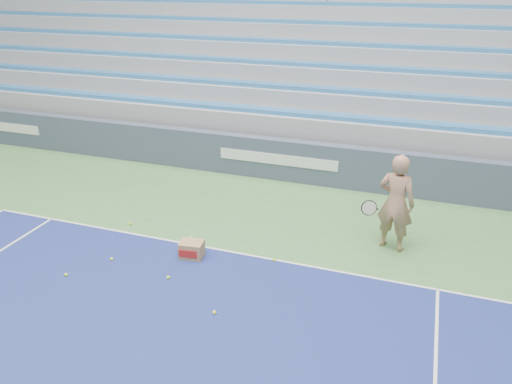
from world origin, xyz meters
TOP-DOWN VIEW (x-y plane):
  - sponsor_barrier at (0.00, 15.88)m, footprint 30.00×0.32m
  - bleachers at (0.00, 21.60)m, footprint 31.00×9.15m
  - tennis_player at (3.19, 13.13)m, footprint 1.02×0.94m
  - ball_box at (-0.42, 11.46)m, footprint 0.49×0.40m
  - tennis_ball_0 at (-2.29, 12.24)m, footprint 0.07×0.07m
  - tennis_ball_1 at (-1.82, 10.84)m, footprint 0.07×0.07m
  - tennis_ball_2 at (-2.29, 10.10)m, footprint 0.07×0.07m
  - tennis_ball_3 at (1.14, 11.84)m, footprint 0.07×0.07m
  - tennis_ball_4 at (-0.74, 12.10)m, footprint 0.07×0.07m
  - tennis_ball_5 at (0.71, 9.98)m, footprint 0.07×0.07m
  - tennis_ball_6 at (-0.49, 10.64)m, footprint 0.07×0.07m

SIDE VIEW (x-z plane):
  - tennis_ball_0 at x=-2.29m, z-range 0.00..0.07m
  - tennis_ball_1 at x=-1.82m, z-range 0.00..0.07m
  - tennis_ball_2 at x=-2.29m, z-range 0.00..0.07m
  - tennis_ball_3 at x=1.14m, z-range 0.00..0.07m
  - tennis_ball_4 at x=-0.74m, z-range 0.00..0.07m
  - tennis_ball_5 at x=0.71m, z-range 0.00..0.07m
  - tennis_ball_6 at x=-0.49m, z-range 0.00..0.07m
  - ball_box at x=-0.42m, z-range 0.00..0.33m
  - sponsor_barrier at x=0.00m, z-range 0.00..1.10m
  - tennis_player at x=3.19m, z-range 0.00..1.98m
  - bleachers at x=0.00m, z-range -1.29..6.01m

